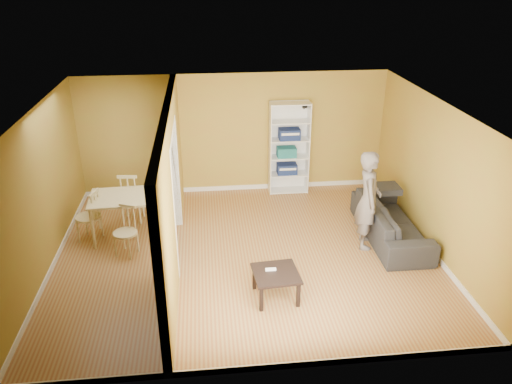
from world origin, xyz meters
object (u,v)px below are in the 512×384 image
Objects in this scene: dining_table at (127,200)px; chair_left at (88,216)px; sofa at (392,217)px; chair_far at (132,196)px; person at (369,192)px; chair_near at (125,232)px; bookshelf at (289,147)px; coffee_table at (276,276)px.

chair_left is at bearing -174.74° from dining_table.
chair_far is (-4.78, 1.20, 0.09)m from sofa.
chair_near is (-4.21, 0.13, -0.60)m from person.
person reaches higher than sofa.
sofa is at bearing -58.45° from person.
chair_far is at bearing 83.39° from person.
sofa is 2.17× the size of chair_far.
chair_far is at bearing -161.31° from bookshelf.
dining_table is 1.47× the size of chair_near.
sofa is 4.93m from chair_far.
sofa is 2.83m from coffee_table.
coffee_table is at bearing 136.50° from chair_far.
dining_table is at bearing 96.12° from chair_far.
coffee_table is 3.68m from chair_far.
chair_left is (-3.95, -1.78, -0.51)m from bookshelf.
chair_left is at bearing 146.19° from coffee_table.
bookshelf is (-0.98, 2.50, -0.04)m from person.
person is 2.01× the size of chair_far.
chair_left is (-5.48, 0.52, 0.06)m from sofa.
chair_left is at bearing 49.61° from chair_far.
chair_left is at bearing 85.10° from sofa.
chair_left reaches higher than coffee_table.
bookshelf is 4.04m from chair_near.
chair_far reaches higher than chair_near.
sofa is at bearing -6.98° from dining_table.
chair_far is (-0.01, 0.61, -0.22)m from dining_table.
coffee_table is at bearing 71.61° from chair_left.
chair_near is (0.02, -0.65, -0.29)m from dining_table.
sofa reaches higher than coffee_table.
chair_near reaches higher than sofa.
sofa is 5.50m from chair_left.
person is at bearing -68.49° from bookshelf.
dining_table is at bearing 110.68° from chair_left.
chair_far is at bearing 149.73° from chair_left.
person reaches higher than dining_table.
sofa is 2.30× the size of chair_left.
person is 5.02m from chair_left.
bookshelf is at bearing 77.93° from coffee_table.
bookshelf reaches higher than dining_table.
chair_left is 0.95× the size of chair_far.
person is (-0.55, -0.20, 0.62)m from sofa.
chair_far is (0.70, 0.68, 0.03)m from chair_left.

